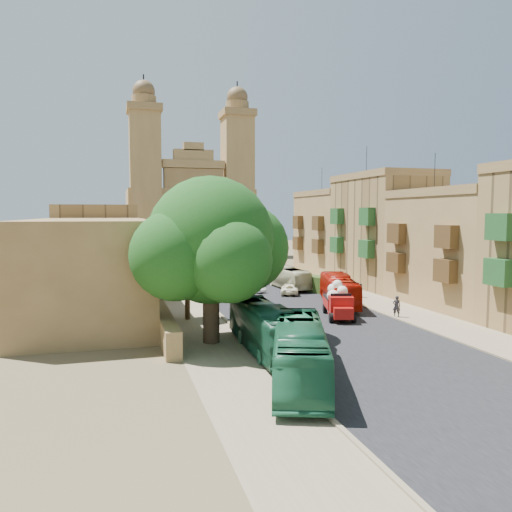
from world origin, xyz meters
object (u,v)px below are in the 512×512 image
bus_green_south (300,352)px  bus_red_east (339,291)px  church (189,211)px  street_tree_a (187,278)px  street_tree_c (161,255)px  pedestrian_a (397,306)px  car_white_b (258,269)px  red_truck (339,302)px  car_blue_a (275,312)px  pedestrian_c (361,290)px  car_white_a (253,287)px  street_tree_b (171,265)px  car_blue_b (200,260)px  car_cream (290,289)px  ficus_tree (212,245)px  car_dkblue (194,267)px  bus_cream_east (287,277)px  street_tree_d (154,249)px  olive_pickup (320,285)px

bus_green_south → bus_red_east: bearing=78.8°
church → street_tree_a: (-10.00, -66.61, -5.97)m
street_tree_c → pedestrian_a: size_ratio=2.91×
street_tree_a → car_white_b: bearing=63.6°
red_truck → car_blue_a: red_truck is taller
car_white_b → pedestrian_c: size_ratio=2.57×
street_tree_c → car_white_a: (9.34, -11.21, -3.06)m
car_blue_a → pedestrian_a: 10.60m
bus_red_east → car_blue_a: bus_red_east is taller
street_tree_b → car_blue_a: street_tree_b is taller
street_tree_c → bus_red_east: 26.47m
car_blue_b → pedestrian_c: (10.15, -42.39, 0.21)m
car_cream → ficus_tree: bearing=76.8°
car_dkblue → bus_cream_east: bearing=-55.3°
car_cream → car_white_a: bearing=-17.7°
car_blue_a → car_cream: size_ratio=0.82×
street_tree_a → street_tree_b: (0.00, 12.00, -0.07)m
street_tree_d → bus_green_south: bearing=-86.2°
car_blue_b → pedestrian_a: (8.36, -52.30, 0.39)m
street_tree_d → car_dkblue: street_tree_d is taller
car_cream → car_blue_b: (-3.62, 38.28, -0.02)m
church → bus_green_south: 84.44m
street_tree_a → street_tree_c: 24.00m
bus_red_east → pedestrian_a: size_ratio=5.70×
street_tree_b → car_white_a: bearing=4.8°
ficus_tree → red_truck: (11.94, 5.11, -5.38)m
car_blue_a → car_white_b: 32.91m
church → bus_green_south: church is taller
car_dkblue → pedestrian_a: 39.81m
red_truck → bus_red_east: bearing=64.4°
car_white_b → ficus_tree: bearing=74.4°
bus_green_south → street_tree_a: bearing=120.9°
car_white_a → car_cream: bearing=-61.8°
olive_pickup → street_tree_c: bearing=140.2°
car_white_b → street_tree_c: bearing=27.4°
ficus_tree → street_tree_a: bearing=94.3°
street_tree_c → red_truck: (12.54, -26.88, -2.22)m
pedestrian_a → street_tree_c: bearing=-36.2°
car_white_b → bus_cream_east: bearing=91.6°
street_tree_d → car_white_b: 16.30m
church → pedestrian_c: (9.30, -60.64, -8.76)m
street_tree_c → car_blue_a: size_ratio=1.64×
olive_pickup → pedestrian_a: bearing=-85.9°
bus_green_south → car_dkblue: bus_green_south is taller
street_tree_d → bus_green_south: (3.50, -53.20, -1.97)m
bus_cream_east → car_white_b: bus_cream_east is taller
street_tree_c → church: bearing=76.8°
street_tree_b → car_white_a: (9.34, 0.79, -2.92)m
olive_pickup → car_white_b: size_ratio=1.24×
red_truck → car_cream: size_ratio=1.42×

